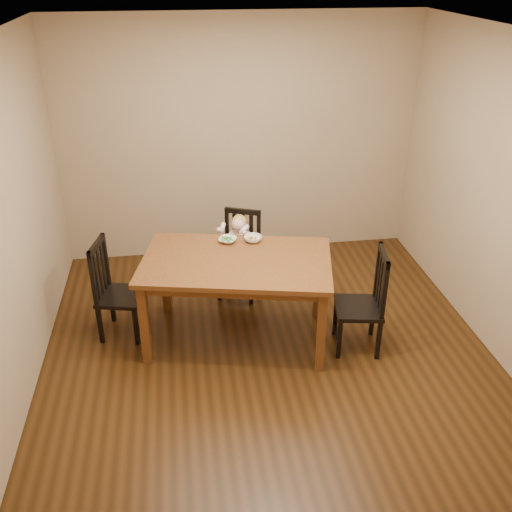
{
  "coord_description": "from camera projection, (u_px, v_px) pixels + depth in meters",
  "views": [
    {
      "loc": [
        -0.7,
        -4.18,
        3.2
      ],
      "look_at": [
        -0.06,
        0.25,
        0.82
      ],
      "focal_mm": 40.0,
      "sensor_mm": 36.0,
      "label": 1
    }
  ],
  "objects": [
    {
      "name": "chair_child",
      "position": [
        240.0,
        255.0,
        5.9
      ],
      "size": [
        0.5,
        0.49,
        0.91
      ],
      "rotation": [
        0.0,
        0.0,
        2.76
      ],
      "color": "black",
      "rests_on": "room"
    },
    {
      "name": "fork",
      "position": [
        223.0,
        239.0,
        5.26
      ],
      "size": [
        0.03,
        0.12,
        0.05
      ],
      "rotation": [
        0.0,
        0.0,
        0.17
      ],
      "color": "silver",
      "rests_on": "bowl_peas"
    },
    {
      "name": "toddler",
      "position": [
        239.0,
        247.0,
        5.8
      ],
      "size": [
        0.37,
        0.41,
        0.46
      ],
      "primitive_type": null,
      "rotation": [
        0.0,
        0.0,
        2.76
      ],
      "color": "white",
      "rests_on": "chair_child"
    },
    {
      "name": "bowl_peas",
      "position": [
        228.0,
        240.0,
        5.29
      ],
      "size": [
        0.21,
        0.21,
        0.04
      ],
      "primitive_type": "imported",
      "rotation": [
        0.0,
        0.0,
        -0.42
      ],
      "color": "silver",
      "rests_on": "dining_table"
    },
    {
      "name": "chair_left",
      "position": [
        115.0,
        291.0,
        5.24
      ],
      "size": [
        0.47,
        0.49,
        0.95
      ],
      "rotation": [
        0.0,
        0.0,
        -1.8
      ],
      "color": "black",
      "rests_on": "room"
    },
    {
      "name": "dining_table",
      "position": [
        236.0,
        269.0,
        5.03
      ],
      "size": [
        1.83,
        1.32,
        0.83
      ],
      "rotation": [
        0.0,
        0.0,
        -0.21
      ],
      "color": "#502412",
      "rests_on": "room"
    },
    {
      "name": "room",
      "position": [
        268.0,
        212.0,
        4.61
      ],
      "size": [
        4.01,
        4.01,
        2.71
      ],
      "color": "#3D220C",
      "rests_on": "ground"
    },
    {
      "name": "bowl_veg",
      "position": [
        253.0,
        239.0,
        5.3
      ],
      "size": [
        0.22,
        0.22,
        0.05
      ],
      "primitive_type": "imported",
      "rotation": [
        0.0,
        0.0,
        0.37
      ],
      "color": "silver",
      "rests_on": "dining_table"
    },
    {
      "name": "chair_right",
      "position": [
        364.0,
        303.0,
        5.04
      ],
      "size": [
        0.47,
        0.48,
        0.98
      ],
      "rotation": [
        0.0,
        0.0,
        1.4
      ],
      "color": "black",
      "rests_on": "room"
    }
  ]
}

